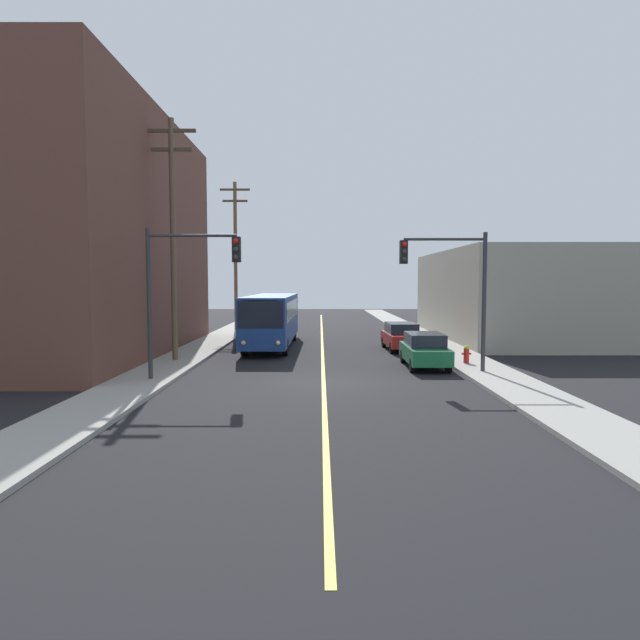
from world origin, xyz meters
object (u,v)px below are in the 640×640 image
city_bus (269,318)px  parked_car_red (399,336)px  traffic_signal_left_corner (184,275)px  utility_pole_near (170,230)px  parked_car_green (422,350)px  traffic_signal_right_corner (446,275)px  fire_hydrant (464,354)px  utility_pole_mid (233,250)px

city_bus → parked_car_red: bearing=-13.5°
traffic_signal_left_corner → parked_car_red: bearing=45.8°
parked_car_red → traffic_signal_left_corner: bearing=-134.2°
parked_car_red → utility_pole_near: bearing=-157.8°
parked_car_green → traffic_signal_right_corner: 4.04m
city_bus → traffic_signal_left_corner: bearing=-100.6°
parked_car_red → traffic_signal_left_corner: (-10.05, -10.35, 3.46)m
city_bus → parked_car_red: 8.04m
traffic_signal_left_corner → utility_pole_near: bearing=110.0°
fire_hydrant → city_bus: bearing=141.2°
parked_car_red → fire_hydrant: 6.54m
fire_hydrant → traffic_signal_right_corner: bearing=-121.6°
city_bus → traffic_signal_right_corner: 13.64m
parked_car_green → fire_hydrant: size_ratio=5.26×
fire_hydrant → utility_pole_near: bearing=175.0°
utility_pole_mid → traffic_signal_left_corner: utility_pole_mid is taller
parked_car_green → utility_pole_mid: utility_pole_mid is taller
city_bus → utility_pole_mid: size_ratio=1.03×
parked_car_green → fire_hydrant: 2.11m
traffic_signal_right_corner → parked_car_green: bearing=107.6°
traffic_signal_right_corner → traffic_signal_left_corner: bearing=-170.3°
traffic_signal_left_corner → fire_hydrant: bearing=18.9°
utility_pole_near → utility_pole_mid: bearing=88.6°
parked_car_green → fire_hydrant: bearing=9.6°
utility_pole_mid → fire_hydrant: utility_pole_mid is taller
parked_car_red → utility_pole_mid: (-11.62, 12.51, 5.77)m
traffic_signal_right_corner → fire_hydrant: traffic_signal_right_corner is taller
utility_pole_mid → traffic_signal_right_corner: utility_pole_mid is taller
utility_pole_mid → parked_car_red: bearing=-47.1°
parked_car_red → traffic_signal_right_corner: 9.20m
parked_car_green → utility_pole_near: (-12.17, 1.58, 5.75)m
utility_pole_mid → traffic_signal_right_corner: (12.39, -21.00, -2.31)m
utility_pole_near → traffic_signal_right_corner: utility_pole_near is taller
parked_car_red → fire_hydrant: size_ratio=5.31×
parked_car_green → traffic_signal_right_corner: traffic_signal_right_corner is taller
city_bus → traffic_signal_right_corner: (8.53, -10.35, 2.49)m
utility_pole_mid → fire_hydrant: 24.00m
utility_pole_mid → traffic_signal_right_corner: size_ratio=1.98×
utility_pole_mid → traffic_signal_left_corner: size_ratio=1.98×
utility_pole_mid → traffic_signal_left_corner: (1.56, -22.86, -2.31)m
parked_car_green → traffic_signal_left_corner: 11.43m
utility_pole_mid → parked_car_green: bearing=-58.3°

